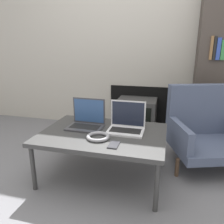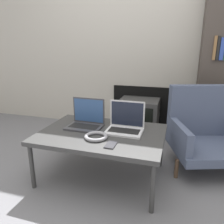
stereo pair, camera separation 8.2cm
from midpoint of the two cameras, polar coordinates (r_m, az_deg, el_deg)
The scene contains 9 objects.
ground_plane at distance 1.82m, azimuth -4.84°, elevation -21.49°, with size 14.00×14.00×0.00m, color slate.
wall_back at distance 3.04m, azimuth 7.02°, elevation 19.66°, with size 7.00×0.08×2.60m.
table at distance 1.88m, azimuth -1.45°, elevation -6.21°, with size 1.05×0.74×0.42m.
laptop_left at distance 1.99m, azimuth -5.62°, elevation -2.17°, with size 0.31×0.23×0.25m.
laptop_right at distance 1.89m, azimuth 4.74°, elevation -3.23°, with size 0.31×0.22×0.25m.
headphones at distance 1.75m, azimuth -2.84°, elevation -6.41°, with size 0.19×0.19×0.03m.
phone at distance 1.63m, azimuth 1.14°, elevation -8.58°, with size 0.07×0.13×0.01m.
tv at distance 2.90m, azimuth 7.80°, elevation -1.27°, with size 0.50×0.42×0.47m.
armchair at distance 2.31m, azimuth 24.47°, elevation -4.10°, with size 0.83×0.79×0.76m.
Camera 2 is at (0.59, -1.31, 1.12)m, focal length 35.00 mm.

